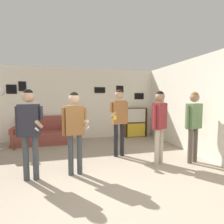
% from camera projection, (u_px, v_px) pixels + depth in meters
% --- Properties ---
extents(ground_plane, '(20.00, 20.00, 0.00)m').
position_uv_depth(ground_plane, '(107.00, 209.00, 2.50)').
color(ground_plane, gray).
extents(wall_back, '(8.21, 0.08, 2.70)m').
position_uv_depth(wall_back, '(82.00, 104.00, 6.73)').
color(wall_back, silver).
rests_on(wall_back, ground_plane).
extents(wall_right, '(0.06, 6.87, 2.70)m').
position_uv_depth(wall_right, '(186.00, 106.00, 5.27)').
color(wall_right, silver).
rests_on(wall_right, ground_plane).
extents(couch, '(1.86, 0.80, 0.92)m').
position_uv_depth(couch, '(42.00, 135.00, 6.08)').
color(couch, brown).
rests_on(couch, ground_plane).
extents(bookshelf, '(0.93, 0.30, 1.17)m').
position_uv_depth(bookshelf, '(135.00, 122.00, 7.11)').
color(bookshelf, brown).
rests_on(bookshelf, ground_plane).
extents(person_player_foreground_left, '(0.50, 0.50, 1.76)m').
position_uv_depth(person_player_foreground_left, '(29.00, 124.00, 3.31)').
color(person_player_foreground_left, '#3D4247').
rests_on(person_player_foreground_left, ground_plane).
extents(person_player_foreground_center, '(0.52, 0.45, 1.71)m').
position_uv_depth(person_player_foreground_center, '(75.00, 124.00, 3.56)').
color(person_player_foreground_center, '#3D4247').
rests_on(person_player_foreground_center, ground_plane).
extents(person_watcher_holding_cup, '(0.50, 0.46, 1.81)m').
position_uv_depth(person_watcher_holding_cup, '(119.00, 115.00, 4.68)').
color(person_watcher_holding_cup, black).
rests_on(person_watcher_holding_cup, ground_plane).
extents(person_spectator_near_bookshelf, '(0.44, 0.35, 1.75)m').
position_uv_depth(person_spectator_near_bookshelf, '(159.00, 119.00, 4.11)').
color(person_spectator_near_bookshelf, '#B7AD99').
rests_on(person_spectator_near_bookshelf, ground_plane).
extents(person_spectator_far_right, '(0.49, 0.27, 1.73)m').
position_uv_depth(person_spectator_far_right, '(194.00, 119.00, 4.22)').
color(person_spectator_far_right, brown).
rests_on(person_spectator_far_right, ground_plane).
extents(bottle_on_floor, '(0.07, 0.07, 0.24)m').
position_uv_depth(bottle_on_floor, '(14.00, 147.00, 5.28)').
color(bottle_on_floor, brown).
rests_on(bottle_on_floor, ground_plane).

